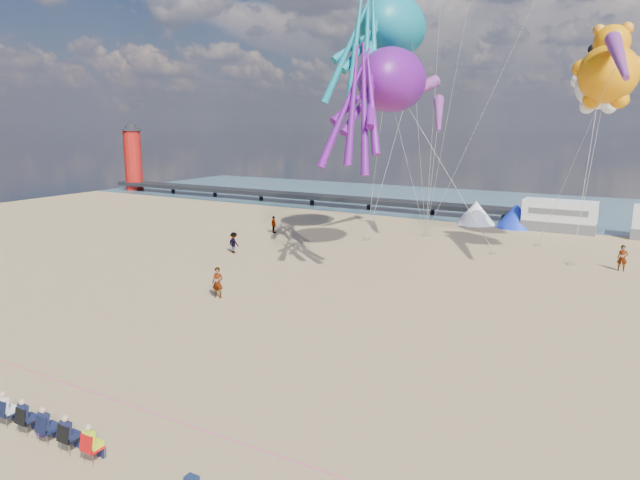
{
  "coord_description": "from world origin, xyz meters",
  "views": [
    {
      "loc": [
        12.85,
        -18.43,
        10.36
      ],
      "look_at": [
        -1.11,
        6.0,
        4.52
      ],
      "focal_mm": 32.0,
      "sensor_mm": 36.0,
      "label": 1
    }
  ],
  "objects_px": {
    "sandbag_a": "(367,239)",
    "kite_octopus_purple": "(392,80)",
    "sandbag_c": "(572,264)",
    "kite_octopus_teal": "(393,27)",
    "tent_blue": "(516,216)",
    "kite_panda": "(600,85)",
    "sandbag_d": "(538,245)",
    "windsock_mid": "(619,57)",
    "motorhome_0": "(559,216)",
    "standing_person": "(218,283)",
    "spectator_row": "(48,424)",
    "windsock_right": "(439,114)",
    "sandbag_b": "(494,253)",
    "tent_white": "(476,212)",
    "windsock_left": "(407,94)",
    "lighthouse": "(133,161)",
    "beachgoer_2": "(234,243)",
    "sandbag_e": "(426,236)",
    "beachgoer_3": "(274,224)",
    "beachgoer_5": "(622,258)",
    "cooler_purple": "(43,430)",
    "kite_teddy_orange": "(608,74)"
  },
  "relations": [
    {
      "from": "tent_blue",
      "to": "kite_panda",
      "type": "distance_m",
      "value": 16.6
    },
    {
      "from": "sandbag_c",
      "to": "kite_octopus_teal",
      "type": "bearing_deg",
      "value": -174.01
    },
    {
      "from": "cooler_purple",
      "to": "windsock_left",
      "type": "bearing_deg",
      "value": 92.14
    },
    {
      "from": "tent_white",
      "to": "kite_octopus_purple",
      "type": "xyz_separation_m",
      "value": [
        -1.4,
        -19.74,
        12.06
      ]
    },
    {
      "from": "motorhome_0",
      "to": "standing_person",
      "type": "bearing_deg",
      "value": -114.1
    },
    {
      "from": "standing_person",
      "to": "sandbag_a",
      "type": "distance_m",
      "value": 19.78
    },
    {
      "from": "motorhome_0",
      "to": "sandbag_b",
      "type": "bearing_deg",
      "value": -103.11
    },
    {
      "from": "spectator_row",
      "to": "beachgoer_2",
      "type": "xyz_separation_m",
      "value": [
        -11.98,
        25.02,
        0.2
      ]
    },
    {
      "from": "motorhome_0",
      "to": "spectator_row",
      "type": "distance_m",
      "value": 48.95
    },
    {
      "from": "beachgoer_2",
      "to": "kite_octopus_teal",
      "type": "bearing_deg",
      "value": -128.8
    },
    {
      "from": "sandbag_e",
      "to": "kite_panda",
      "type": "distance_m",
      "value": 18.6
    },
    {
      "from": "spectator_row",
      "to": "cooler_purple",
      "type": "bearing_deg",
      "value": 163.45
    },
    {
      "from": "sandbag_e",
      "to": "windsock_right",
      "type": "relative_size",
      "value": 0.09
    },
    {
      "from": "beachgoer_2",
      "to": "sandbag_d",
      "type": "bearing_deg",
      "value": -131.19
    },
    {
      "from": "sandbag_d",
      "to": "windsock_mid",
      "type": "bearing_deg",
      "value": -64.49
    },
    {
      "from": "sandbag_c",
      "to": "kite_panda",
      "type": "relative_size",
      "value": 0.08
    },
    {
      "from": "beachgoer_2",
      "to": "sandbag_b",
      "type": "distance_m",
      "value": 20.85
    },
    {
      "from": "sandbag_a",
      "to": "windsock_right",
      "type": "bearing_deg",
      "value": 11.67
    },
    {
      "from": "beachgoer_3",
      "to": "kite_panda",
      "type": "distance_m",
      "value": 29.7
    },
    {
      "from": "motorhome_0",
      "to": "cooler_purple",
      "type": "bearing_deg",
      "value": -101.79
    },
    {
      "from": "windsock_left",
      "to": "sandbag_a",
      "type": "bearing_deg",
      "value": -128.56
    },
    {
      "from": "kite_octopus_purple",
      "to": "windsock_right",
      "type": "bearing_deg",
      "value": 76.49
    },
    {
      "from": "tent_blue",
      "to": "kite_teddy_orange",
      "type": "distance_m",
      "value": 20.73
    },
    {
      "from": "motorhome_0",
      "to": "tent_white",
      "type": "xyz_separation_m",
      "value": [
        -8.0,
        0.0,
        -0.3
      ]
    },
    {
      "from": "spectator_row",
      "to": "kite_octopus_purple",
      "type": "height_order",
      "value": "kite_octopus_purple"
    },
    {
      "from": "lighthouse",
      "to": "kite_panda",
      "type": "height_order",
      "value": "kite_panda"
    },
    {
      "from": "tent_white",
      "to": "windsock_left",
      "type": "bearing_deg",
      "value": -105.91
    },
    {
      "from": "beachgoer_3",
      "to": "sandbag_c",
      "type": "height_order",
      "value": "beachgoer_3"
    },
    {
      "from": "sandbag_a",
      "to": "sandbag_b",
      "type": "height_order",
      "value": "same"
    },
    {
      "from": "beachgoer_5",
      "to": "kite_octopus_teal",
      "type": "xyz_separation_m",
      "value": [
        -17.34,
        -1.39,
        16.65
      ]
    },
    {
      "from": "beachgoer_5",
      "to": "kite_panda",
      "type": "relative_size",
      "value": 0.3
    },
    {
      "from": "motorhome_0",
      "to": "standing_person",
      "type": "relative_size",
      "value": 3.52
    },
    {
      "from": "sandbag_a",
      "to": "kite_octopus_purple",
      "type": "bearing_deg",
      "value": -53.79
    },
    {
      "from": "beachgoer_5",
      "to": "kite_octopus_teal",
      "type": "bearing_deg",
      "value": -175.45
    },
    {
      "from": "beachgoer_5",
      "to": "tent_blue",
      "type": "bearing_deg",
      "value": 125.78
    },
    {
      "from": "sandbag_e",
      "to": "kite_octopus_teal",
      "type": "distance_m",
      "value": 18.58
    },
    {
      "from": "motorhome_0",
      "to": "windsock_left",
      "type": "relative_size",
      "value": 0.91
    },
    {
      "from": "lighthouse",
      "to": "kite_panda",
      "type": "distance_m",
      "value": 67.01
    },
    {
      "from": "kite_teddy_orange",
      "to": "kite_panda",
      "type": "bearing_deg",
      "value": 98.92
    },
    {
      "from": "lighthouse",
      "to": "windsock_left",
      "type": "height_order",
      "value": "windsock_left"
    },
    {
      "from": "standing_person",
      "to": "lighthouse",
      "type": "bearing_deg",
      "value": 127.93
    },
    {
      "from": "standing_person",
      "to": "windsock_left",
      "type": "bearing_deg",
      "value": 66.86
    },
    {
      "from": "cooler_purple",
      "to": "beachgoer_2",
      "type": "bearing_deg",
      "value": 114.61
    },
    {
      "from": "spectator_row",
      "to": "sandbag_a",
      "type": "distance_m",
      "value": 35.15
    },
    {
      "from": "standing_person",
      "to": "kite_octopus_purple",
      "type": "relative_size",
      "value": 0.17
    },
    {
      "from": "kite_octopus_teal",
      "to": "windsock_right",
      "type": "distance_m",
      "value": 7.91
    },
    {
      "from": "windsock_right",
      "to": "tent_white",
      "type": "bearing_deg",
      "value": 68.66
    },
    {
      "from": "sandbag_d",
      "to": "sandbag_e",
      "type": "xyz_separation_m",
      "value": [
        -9.67,
        -0.83,
        0.0
      ]
    },
    {
      "from": "sandbag_b",
      "to": "sandbag_e",
      "type": "relative_size",
      "value": 1.0
    },
    {
      "from": "motorhome_0",
      "to": "sandbag_b",
      "type": "relative_size",
      "value": 13.2
    }
  ]
}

